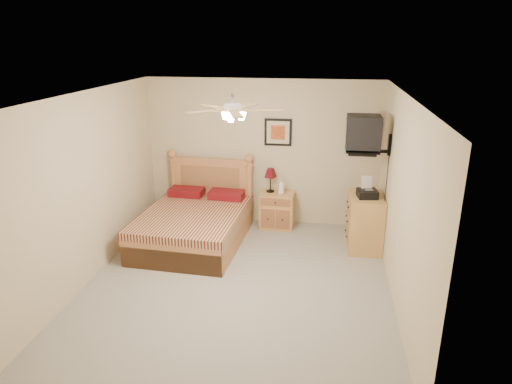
% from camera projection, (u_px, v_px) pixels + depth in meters
% --- Properties ---
extents(floor, '(4.50, 4.50, 0.00)m').
position_uv_depth(floor, '(238.00, 283.00, 6.15)').
color(floor, gray).
rests_on(floor, ground).
extents(ceiling, '(4.00, 4.50, 0.04)m').
position_uv_depth(ceiling, '(236.00, 95.00, 5.33)').
color(ceiling, white).
rests_on(ceiling, ground).
extents(wall_back, '(4.00, 0.04, 2.50)m').
position_uv_depth(wall_back, '(262.00, 153.00, 7.84)').
color(wall_back, beige).
rests_on(wall_back, ground).
extents(wall_front, '(4.00, 0.04, 2.50)m').
position_uv_depth(wall_front, '(183.00, 288.00, 3.64)').
color(wall_front, beige).
rests_on(wall_front, ground).
extents(wall_left, '(0.04, 4.50, 2.50)m').
position_uv_depth(wall_left, '(89.00, 188.00, 6.03)').
color(wall_left, beige).
rests_on(wall_left, ground).
extents(wall_right, '(0.04, 4.50, 2.50)m').
position_uv_depth(wall_right, '(401.00, 204.00, 5.45)').
color(wall_right, beige).
rests_on(wall_right, ground).
extents(bed, '(1.61, 2.05, 1.28)m').
position_uv_depth(bed, '(192.00, 206.00, 7.12)').
color(bed, '#BC794C').
rests_on(bed, ground).
extents(nightstand, '(0.58, 0.44, 0.62)m').
position_uv_depth(nightstand, '(277.00, 210.00, 7.88)').
color(nightstand, '#C68B46').
rests_on(nightstand, ground).
extents(table_lamp, '(0.30, 0.30, 0.42)m').
position_uv_depth(table_lamp, '(270.00, 180.00, 7.77)').
color(table_lamp, '#510A11').
rests_on(table_lamp, nightstand).
extents(lotion_bottle, '(0.13, 0.13, 0.27)m').
position_uv_depth(lotion_bottle, '(281.00, 187.00, 7.68)').
color(lotion_bottle, white).
rests_on(lotion_bottle, nightstand).
extents(framed_picture, '(0.46, 0.04, 0.46)m').
position_uv_depth(framed_picture, '(278.00, 132.00, 7.66)').
color(framed_picture, black).
rests_on(framed_picture, wall_back).
extents(dresser, '(0.52, 0.74, 0.86)m').
position_uv_depth(dresser, '(365.00, 222.00, 7.04)').
color(dresser, '#BD824B').
rests_on(dresser, ground).
extents(fax_machine, '(0.33, 0.35, 0.30)m').
position_uv_depth(fax_machine, '(368.00, 188.00, 6.79)').
color(fax_machine, black).
rests_on(fax_machine, dresser).
extents(magazine_lower, '(0.25, 0.29, 0.02)m').
position_uv_depth(magazine_lower, '(361.00, 190.00, 7.14)').
color(magazine_lower, '#C3B297').
rests_on(magazine_lower, dresser).
extents(magazine_upper, '(0.23, 0.29, 0.02)m').
position_uv_depth(magazine_upper, '(362.00, 188.00, 7.13)').
color(magazine_upper, tan).
rests_on(magazine_upper, magazine_lower).
extents(wall_tv, '(0.56, 0.46, 0.58)m').
position_uv_depth(wall_tv, '(374.00, 135.00, 6.56)').
color(wall_tv, black).
rests_on(wall_tv, wall_right).
extents(ceiling_fan, '(1.14, 1.14, 0.28)m').
position_uv_depth(ceiling_fan, '(233.00, 110.00, 5.19)').
color(ceiling_fan, white).
rests_on(ceiling_fan, ceiling).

